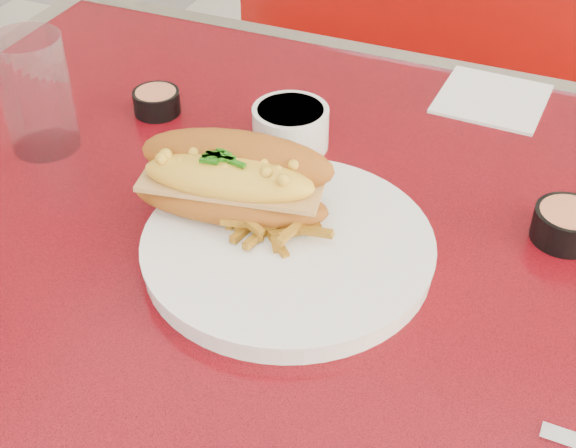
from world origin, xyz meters
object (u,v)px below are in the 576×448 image
at_px(diner_table, 351,358).
at_px(sauce_cup_left, 157,101).
at_px(booth_bench_far, 474,192).
at_px(gravy_ramekin, 290,126).
at_px(mac_hoagie, 232,179).
at_px(water_tumbler, 36,94).
at_px(fork, 352,265).
at_px(sauce_cup_right, 567,224).
at_px(dinner_plate, 288,248).

relative_size(diner_table, sauce_cup_left, 18.63).
xyz_separation_m(booth_bench_far, gravy_ramekin, (-0.13, -0.67, 0.51)).
bearing_deg(mac_hoagie, sauce_cup_left, 128.33).
relative_size(booth_bench_far, mac_hoagie, 5.79).
xyz_separation_m(diner_table, water_tumbler, (-0.39, 0.03, 0.23)).
height_order(fork, gravy_ramekin, gravy_ramekin).
height_order(mac_hoagie, sauce_cup_right, mac_hoagie).
xyz_separation_m(dinner_plate, water_tumbler, (-0.33, 0.07, 0.06)).
xyz_separation_m(sauce_cup_left, water_tumbler, (-0.08, -0.11, 0.05)).
relative_size(mac_hoagie, fork, 1.49).
height_order(booth_bench_far, gravy_ramekin, booth_bench_far).
bearing_deg(sauce_cup_right, sauce_cup_left, 173.78).
relative_size(dinner_plate, sauce_cup_right, 4.44).
relative_size(dinner_plate, water_tumbler, 2.69).
bearing_deg(fork, diner_table, 20.09).
distance_m(diner_table, fork, 0.19).
bearing_deg(water_tumbler, sauce_cup_right, 6.05).
xyz_separation_m(booth_bench_far, sauce_cup_left, (-0.31, -0.67, 0.50)).
bearing_deg(booth_bench_far, diner_table, -90.00).
relative_size(sauce_cup_left, water_tumbler, 0.49).
bearing_deg(booth_bench_far, gravy_ramekin, -100.98).
bearing_deg(sauce_cup_right, mac_hoagie, -160.70).
distance_m(sauce_cup_left, water_tumbler, 0.15).
relative_size(booth_bench_far, water_tumbler, 8.97).
bearing_deg(dinner_plate, mac_hoagie, 160.45).
height_order(booth_bench_far, sauce_cup_right, booth_bench_far).
height_order(fork, sauce_cup_left, sauce_cup_left).
bearing_deg(sauce_cup_left, booth_bench_far, 65.23).
xyz_separation_m(fork, water_tumbler, (-0.40, 0.08, 0.05)).
bearing_deg(water_tumbler, gravy_ramekin, 22.92).
distance_m(booth_bench_far, dinner_plate, 0.99).
distance_m(booth_bench_far, sauce_cup_left, 0.89).
xyz_separation_m(diner_table, fork, (0.01, -0.05, 0.18)).
bearing_deg(booth_bench_far, sauce_cup_right, -75.91).
xyz_separation_m(mac_hoagie, sauce_cup_right, (0.31, 0.11, -0.04)).
height_order(mac_hoagie, fork, mac_hoagie).
xyz_separation_m(diner_table, booth_bench_far, (0.00, 0.81, -0.32)).
xyz_separation_m(mac_hoagie, gravy_ramekin, (-0.00, 0.16, -0.03)).
distance_m(gravy_ramekin, sauce_cup_right, 0.32).
relative_size(booth_bench_far, sauce_cup_left, 18.18).
bearing_deg(fork, booth_bench_far, 10.05).
relative_size(dinner_plate, gravy_ramekin, 3.92).
height_order(sauce_cup_left, sauce_cup_right, sauce_cup_right).
bearing_deg(sauce_cup_left, gravy_ramekin, -1.62).
distance_m(booth_bench_far, fork, 1.00).
relative_size(fork, sauce_cup_left, 2.11).
height_order(gravy_ramekin, sauce_cup_right, gravy_ramekin).
relative_size(mac_hoagie, sauce_cup_right, 2.57).
relative_size(gravy_ramekin, sauce_cup_left, 1.39).
distance_m(diner_table, water_tumbler, 0.45).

